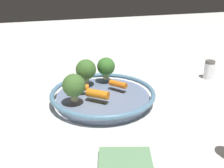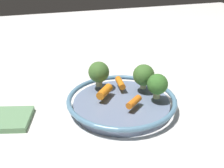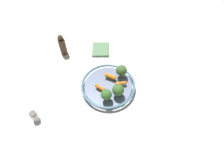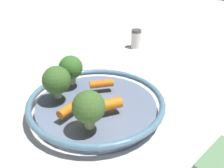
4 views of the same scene
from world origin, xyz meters
name	(u,v)px [view 2 (image 2 of 4)]	position (x,y,z in m)	size (l,w,h in m)	color
ground_plane	(121,109)	(0.00, 0.00, 0.00)	(2.58, 2.58, 0.00)	silver
serving_bowl	(122,103)	(0.00, 0.00, 0.02)	(0.29, 0.29, 0.04)	slate
baby_carrot_left	(134,102)	(-0.05, -0.01, 0.04)	(0.02, 0.02, 0.05)	orange
baby_carrot_near_rim	(120,83)	(0.06, -0.02, 0.04)	(0.02, 0.02, 0.06)	orange
baby_carrot_center	(105,92)	(0.02, 0.04, 0.05)	(0.02, 0.02, 0.06)	orange
broccoli_floret_mid	(99,72)	(0.08, 0.04, 0.08)	(0.06, 0.06, 0.07)	tan
broccoli_floret_large	(157,85)	(-0.03, -0.09, 0.07)	(0.05, 0.05, 0.07)	#9CA566
broccoli_floret_edge	(144,75)	(0.03, -0.07, 0.07)	(0.06, 0.06, 0.07)	tan
dish_towel	(7,119)	(0.03, 0.29, 0.01)	(0.10, 0.12, 0.01)	#669366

